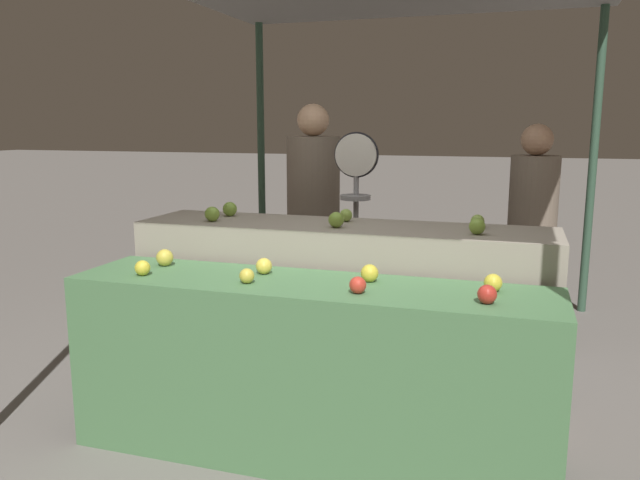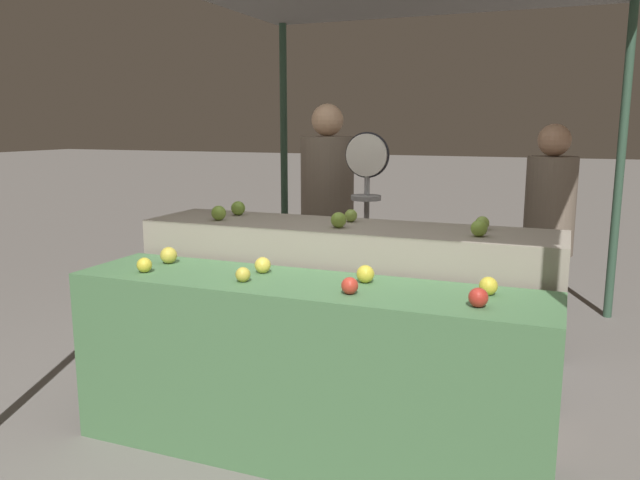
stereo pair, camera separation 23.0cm
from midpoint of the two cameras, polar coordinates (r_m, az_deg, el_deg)
name	(u,v)px [view 1 (the left image)]	position (r m, az deg, el deg)	size (l,w,h in m)	color
ground_plane	(309,454)	(3.28, -3.17, -18.97)	(60.00, 60.00, 0.00)	slate
display_counter_front	(308,371)	(3.09, -3.26, -11.86)	(2.33, 0.55, 0.88)	#4C7A4C
display_counter_back	(342,316)	(3.59, 0.16, -7.02)	(2.33, 0.55, 1.06)	gray
apple_front_0	(143,268)	(3.23, -17.90, -2.46)	(0.08, 0.08, 0.08)	gold
apple_front_1	(247,276)	(2.96, -8.93, -3.28)	(0.07, 0.07, 0.07)	gold
apple_front_2	(358,285)	(2.75, 1.08, -4.16)	(0.08, 0.08, 0.08)	red
apple_front_3	(487,294)	(2.66, 12.66, -4.89)	(0.08, 0.08, 0.08)	#B72D23
apple_front_4	(165,258)	(3.41, -15.90, -1.57)	(0.09, 0.09, 0.09)	gold
apple_front_5	(264,266)	(3.13, -7.25, -2.39)	(0.08, 0.08, 0.08)	yellow
apple_front_6	(370,273)	(2.95, 2.34, -3.07)	(0.08, 0.08, 0.08)	gold
apple_front_7	(493,283)	(2.86, 13.34, -3.85)	(0.08, 0.08, 0.08)	gold
apple_back_0	(212,214)	(3.65, -11.62, 2.33)	(0.09, 0.09, 0.09)	#84AD3D
apple_back_1	(336,220)	(3.36, -0.47, 1.85)	(0.09, 0.09, 0.09)	#84AD3D
apple_back_2	(477,226)	(3.22, 12.21, 1.21)	(0.08, 0.08, 0.08)	#84AD3D
apple_back_3	(230,209)	(3.84, -9.95, 2.79)	(0.09, 0.09, 0.09)	#7AA338
apple_back_4	(346,215)	(3.57, 0.55, 2.27)	(0.07, 0.07, 0.07)	#8EB247
apple_back_5	(478,221)	(3.43, 12.36, 1.67)	(0.07, 0.07, 0.07)	#8EB247
produce_scale	(356,196)	(4.13, 1.69, 4.03)	(0.30, 0.20, 1.57)	#99999E
person_vendor_at_scale	(313,207)	(4.60, -2.05, 3.00)	(0.42, 0.42, 1.76)	#2D2D38
person_customer_left	(532,224)	(4.49, 17.44, 1.41)	(0.40, 0.40, 1.62)	#2D2D38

